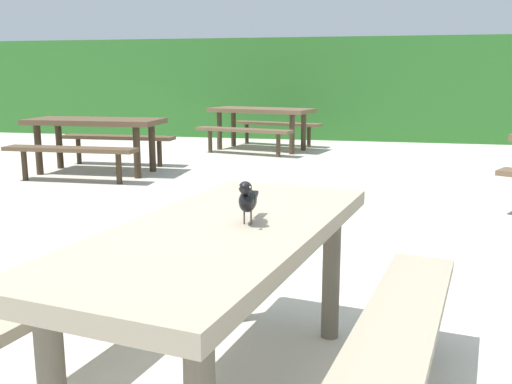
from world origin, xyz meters
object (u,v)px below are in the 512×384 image
object	(u,v)px
picnic_table_mid_left	(95,132)
picnic_table_mid_right	(261,119)
bird_grackle	(247,199)
picnic_table_foreground	(223,269)

from	to	relation	value
picnic_table_mid_left	picnic_table_mid_right	size ratio (longest dim) A/B	0.88
picnic_table_mid_right	bird_grackle	bearing A→B (deg)	-78.43
picnic_table_mid_left	picnic_table_mid_right	distance (m)	3.33
picnic_table_foreground	bird_grackle	bearing A→B (deg)	19.37
picnic_table_mid_right	picnic_table_mid_left	bearing A→B (deg)	-120.51
picnic_table_mid_left	picnic_table_mid_right	bearing A→B (deg)	59.49
bird_grackle	picnic_table_mid_right	world-z (taller)	bird_grackle
picnic_table_mid_left	bird_grackle	bearing A→B (deg)	-56.37
bird_grackle	picnic_table_mid_left	distance (m)	5.95
picnic_table_foreground	bird_grackle	world-z (taller)	bird_grackle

